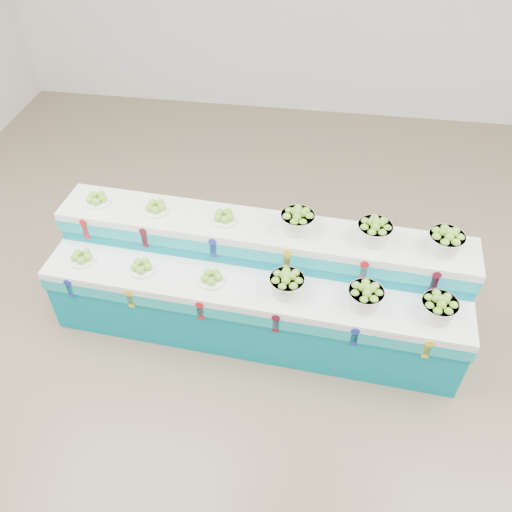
# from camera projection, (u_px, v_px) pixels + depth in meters

# --- Properties ---
(ground) EXTENTS (10.00, 10.00, 0.00)m
(ground) POSITION_uv_depth(u_px,v_px,m) (336.00, 397.00, 4.43)
(ground) COLOR #77694E
(ground) RESTS_ON ground
(display_stand) EXTENTS (3.71, 1.18, 1.02)m
(display_stand) POSITION_uv_depth(u_px,v_px,m) (256.00, 285.00, 4.67)
(display_stand) COLOR #04839A
(display_stand) RESTS_ON ground
(plate_lower_left) EXTENTS (0.25, 0.25, 0.10)m
(plate_lower_left) POSITION_uv_depth(u_px,v_px,m) (82.00, 257.00, 4.57)
(plate_lower_left) COLOR white
(plate_lower_left) RESTS_ON display_stand
(plate_lower_mid) EXTENTS (0.25, 0.25, 0.10)m
(plate_lower_mid) POSITION_uv_depth(u_px,v_px,m) (142.00, 266.00, 4.48)
(plate_lower_mid) COLOR white
(plate_lower_mid) RESTS_ON display_stand
(plate_lower_right) EXTENTS (0.25, 0.25, 0.10)m
(plate_lower_right) POSITION_uv_depth(u_px,v_px,m) (212.00, 277.00, 4.39)
(plate_lower_right) COLOR white
(plate_lower_right) RESTS_ON display_stand
(basket_lower_left) EXTENTS (0.31, 0.31, 0.21)m
(basket_lower_left) POSITION_uv_depth(u_px,v_px,m) (287.00, 284.00, 4.25)
(basket_lower_left) COLOR silver
(basket_lower_left) RESTS_ON display_stand
(basket_lower_mid) EXTENTS (0.31, 0.31, 0.21)m
(basket_lower_mid) POSITION_uv_depth(u_px,v_px,m) (365.00, 296.00, 4.15)
(basket_lower_mid) COLOR silver
(basket_lower_mid) RESTS_ON display_stand
(basket_lower_right) EXTENTS (0.31, 0.31, 0.21)m
(basket_lower_right) POSITION_uv_depth(u_px,v_px,m) (439.00, 308.00, 4.06)
(basket_lower_right) COLOR silver
(basket_lower_right) RESTS_ON display_stand
(plate_upper_left) EXTENTS (0.25, 0.25, 0.10)m
(plate_upper_left) POSITION_uv_depth(u_px,v_px,m) (97.00, 198.00, 4.69)
(plate_upper_left) COLOR white
(plate_upper_left) RESTS_ON display_stand
(plate_upper_mid) EXTENTS (0.25, 0.25, 0.10)m
(plate_upper_mid) POSITION_uv_depth(u_px,v_px,m) (156.00, 207.00, 4.60)
(plate_upper_mid) COLOR white
(plate_upper_mid) RESTS_ON display_stand
(plate_upper_right) EXTENTS (0.25, 0.25, 0.10)m
(plate_upper_right) POSITION_uv_depth(u_px,v_px,m) (224.00, 216.00, 4.50)
(plate_upper_right) COLOR white
(plate_upper_right) RESTS_ON display_stand
(basket_upper_left) EXTENTS (0.31, 0.31, 0.21)m
(basket_upper_left) POSITION_uv_depth(u_px,v_px,m) (298.00, 221.00, 4.36)
(basket_upper_left) COLOR silver
(basket_upper_left) RESTS_ON display_stand
(basket_upper_mid) EXTENTS (0.31, 0.31, 0.21)m
(basket_upper_mid) POSITION_uv_depth(u_px,v_px,m) (374.00, 231.00, 4.26)
(basket_upper_mid) COLOR silver
(basket_upper_mid) RESTS_ON display_stand
(basket_upper_right) EXTENTS (0.31, 0.31, 0.21)m
(basket_upper_right) POSITION_uv_depth(u_px,v_px,m) (446.00, 241.00, 4.18)
(basket_upper_right) COLOR silver
(basket_upper_right) RESTS_ON display_stand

